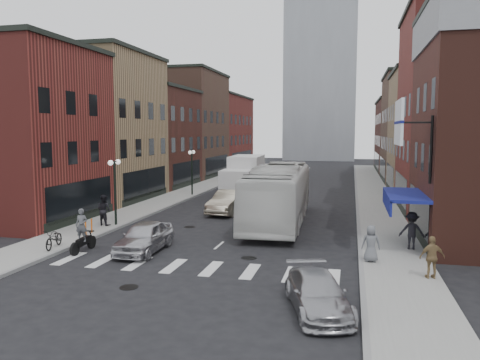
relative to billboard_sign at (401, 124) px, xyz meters
name	(u,v)px	position (x,y,z in m)	size (l,w,h in m)	color
ground	(213,250)	(-8.59, -0.50, -6.13)	(160.00, 160.00, 0.00)	black
sidewalk_left	(195,190)	(-17.09, 21.50, -6.06)	(3.00, 74.00, 0.15)	gray
sidewalk_right	(374,195)	(-0.09, 21.50, -6.06)	(3.00, 74.00, 0.15)	gray
curb_left	(210,191)	(-15.59, 21.50, -6.13)	(0.20, 74.00, 0.16)	gray
curb_right	(356,195)	(-1.59, 21.50, -6.13)	(0.20, 74.00, 0.16)	gray
crosswalk_stripes	(193,267)	(-8.59, -3.50, -6.13)	(12.00, 2.20, 0.01)	silver
bldg_left_near	(10,134)	(-23.58, 4.00, -0.48)	(10.30, 9.20, 11.30)	maroon
bldg_left_mid_a	(90,127)	(-23.58, 13.50, 0.02)	(10.30, 10.20, 12.30)	#A4845A
bldg_left_mid_b	(142,138)	(-23.58, 23.50, -0.98)	(10.30, 10.20, 10.30)	#482119
bldg_left_far_a	(179,125)	(-23.58, 34.50, 0.52)	(10.30, 12.20, 13.30)	brown
bldg_left_far_b	(211,132)	(-23.58, 48.50, -0.48)	(10.30, 16.20, 11.30)	maroon
bldg_right_mid_a	(479,112)	(6.41, 13.50, 1.02)	(10.30, 10.20, 14.30)	maroon
bldg_right_mid_b	(449,133)	(6.41, 23.50, -0.48)	(10.30, 10.20, 11.30)	#A4845A
bldg_right_far_a	(430,128)	(6.41, 34.50, 0.02)	(10.30, 12.20, 12.30)	brown
bldg_right_far_b	(414,136)	(6.41, 48.50, -0.98)	(10.30, 16.20, 10.30)	#482119
awning_blue	(401,196)	(0.34, 2.00, -3.50)	(1.80, 5.00, 0.78)	navy
billboard_sign	(401,124)	(0.00, 0.00, 0.00)	(1.52, 3.00, 3.70)	black
distant_tower	(322,37)	(-8.59, 77.50, 18.87)	(14.00, 14.00, 50.00)	#9399A0
streetlamp_near	(115,179)	(-15.99, 3.50, -3.22)	(0.32, 1.22, 4.11)	black
streetlamp_far	(192,164)	(-15.99, 17.50, -3.22)	(0.32, 1.22, 4.11)	black
bike_rack	(89,227)	(-16.19, 0.80, -5.58)	(0.08, 0.68, 0.80)	#D8590C
box_truck	(244,177)	(-11.22, 17.62, -4.34)	(2.83, 8.46, 3.63)	silver
motorcycle_rider	(82,232)	(-14.61, -2.33, -5.14)	(0.63, 2.09, 2.13)	black
transit_bus	(279,194)	(-6.52, 7.08, -4.29)	(3.09, 13.20, 3.68)	silver
sedan_left_near	(144,237)	(-11.74, -1.57, -5.40)	(1.74, 4.33, 1.47)	silver
sedan_left_far	(229,202)	(-10.53, 9.74, -5.32)	(1.71, 4.92, 1.62)	#C0B59B
curb_car	(318,293)	(-3.06, -7.21, -5.53)	(1.70, 4.17, 1.21)	#A4A4A8
parked_bicycle	(54,238)	(-16.09, -2.44, -5.51)	(0.63, 1.79, 0.94)	black
ped_left_solo	(104,210)	(-16.58, 3.15, -5.05)	(0.90, 0.52, 1.86)	black
ped_right_a	(412,231)	(0.80, 1.41, -5.08)	(1.17, 0.58, 1.81)	black
ped_right_b	(432,257)	(1.01, -3.19, -5.15)	(0.97, 0.49, 1.66)	olive
ped_right_c	(371,243)	(-1.19, -1.32, -5.18)	(0.79, 0.51, 1.61)	slate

